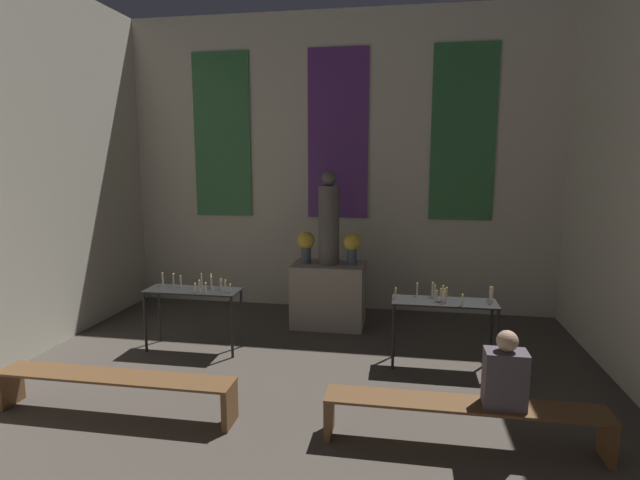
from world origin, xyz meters
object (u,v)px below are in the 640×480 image
Objects in this scene: altar at (329,294)px; person_seated at (505,374)px; flower_vase_right at (352,245)px; candle_rack_right at (444,310)px; pew_back_left at (115,384)px; candle_rack_left at (194,297)px; statue at (329,221)px; flower_vase_left at (306,244)px; pew_back_right at (463,413)px.

person_seated is (2.05, -3.14, 0.23)m from altar.
altar is at bearing -180.00° from flower_vase_right.
candle_rack_right is 3.84m from pew_back_left.
candle_rack_left is at bearing 153.78° from person_seated.
candle_rack_right is at bearing -38.70° from statue.
flower_vase_left is at bearing 45.86° from candle_rack_left.
pew_back_left is 3.59× the size of person_seated.
flower_vase_left is (-0.36, 0.00, 0.80)m from altar.
candle_rack_right is at bearing 28.42° from pew_back_left.
flower_vase_left is 0.72m from flower_vase_right.
statue is 2.31m from candle_rack_right.
flower_vase_right is (0.36, 0.00, 0.80)m from altar.
person_seated is at bearing -61.77° from flower_vase_right.
flower_vase_right is 0.39× the size of candle_rack_right.
statue is 2.06× the size of person_seated.
flower_vase_left reaches higher than candle_rack_left.
statue is (0.00, 0.00, 1.15)m from altar.
flower_vase_right is 3.61m from person_seated.
candle_rack_right is 1.84× the size of person_seated.
altar is 2.23× the size of flower_vase_left.
pew_back_right is at bearing -61.53° from statue.
candle_rack_right reaches higher than pew_back_right.
statue is 0.50m from flower_vase_right.
person_seated is at bearing -52.59° from flower_vase_left.
flower_vase_right reaches higher than altar.
altar is at bearing 118.47° from pew_back_right.
altar is 2.23× the size of flower_vase_right.
person_seated reaches higher than pew_back_right.
altar is at bearing 38.87° from candle_rack_left.
altar is 0.44× the size of pew_back_right.
pew_back_right is (3.41, 0.00, 0.00)m from pew_back_left.
person_seated is (3.69, -1.82, -0.01)m from candle_rack_left.
statue reaches higher than pew_back_right.
flower_vase_left is at bearing 180.00° from statue.
person_seated reaches higher than altar.
person_seated is (2.05, -3.14, -0.92)m from statue.
candle_rack_right is 0.51× the size of pew_back_left.
pew_back_right is at bearing -88.44° from candle_rack_right.
statue is 0.57× the size of pew_back_left.
pew_back_left is 1.00× the size of pew_back_right.
person_seated is at bearing -56.94° from altar.
pew_back_left is at bearing -151.58° from candle_rack_right.
person_seated is (3.75, -0.00, 0.40)m from pew_back_left.
person_seated is at bearing -0.00° from pew_back_left.
flower_vase_right is at bearing 0.00° from altar.
statue is 3.81m from pew_back_right.
pew_back_left is at bearing -113.18° from flower_vase_left.
altar is 3.58m from pew_back_left.
flower_vase_left is at bearing 66.82° from pew_back_left.
statue is 1.11× the size of candle_rack_left.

